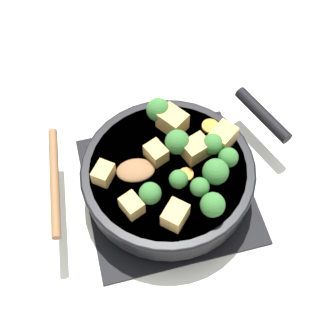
# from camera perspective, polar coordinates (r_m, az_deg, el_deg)

# --- Properties ---
(ground_plane) EXTENTS (2.40, 2.40, 0.00)m
(ground_plane) POSITION_cam_1_polar(r_m,az_deg,el_deg) (0.90, 0.00, -2.68)
(ground_plane) COLOR silver
(front_burner_grate) EXTENTS (0.31, 0.31, 0.03)m
(front_burner_grate) POSITION_cam_1_polar(r_m,az_deg,el_deg) (0.89, 0.00, -2.32)
(front_burner_grate) COLOR black
(front_burner_grate) RESTS_ON ground_plane
(skillet_pan) EXTENTS (0.40, 0.32, 0.06)m
(skillet_pan) POSITION_cam_1_polar(r_m,az_deg,el_deg) (0.85, 0.10, -0.78)
(skillet_pan) COLOR black
(skillet_pan) RESTS_ON front_burner_grate
(wooden_spoon) EXTENTS (0.20, 0.22, 0.02)m
(wooden_spoon) POSITION_cam_1_polar(r_m,az_deg,el_deg) (0.82, -9.30, -0.97)
(wooden_spoon) COLOR brown
(wooden_spoon) RESTS_ON skillet_pan
(tofu_cube_center_large) EXTENTS (0.06, 0.05, 0.04)m
(tofu_cube_center_large) POSITION_cam_1_polar(r_m,az_deg,el_deg) (0.83, 3.39, 2.35)
(tofu_cube_center_large) COLOR tan
(tofu_cube_center_large) RESTS_ON skillet_pan
(tofu_cube_near_handle) EXTENTS (0.04, 0.05, 0.03)m
(tofu_cube_near_handle) POSITION_cam_1_polar(r_m,az_deg,el_deg) (0.78, -4.44, -4.58)
(tofu_cube_near_handle) COLOR tan
(tofu_cube_near_handle) RESTS_ON skillet_pan
(tofu_cube_east_chunk) EXTENTS (0.06, 0.06, 0.04)m
(tofu_cube_east_chunk) POSITION_cam_1_polar(r_m,az_deg,el_deg) (0.86, 0.54, 5.77)
(tofu_cube_east_chunk) COLOR tan
(tofu_cube_east_chunk) RESTS_ON skillet_pan
(tofu_cube_west_chunk) EXTENTS (0.05, 0.05, 0.03)m
(tofu_cube_west_chunk) POSITION_cam_1_polar(r_m,az_deg,el_deg) (0.77, 0.88, -5.77)
(tofu_cube_west_chunk) COLOR tan
(tofu_cube_west_chunk) RESTS_ON skillet_pan
(tofu_cube_back_piece) EXTENTS (0.05, 0.05, 0.03)m
(tofu_cube_back_piece) POSITION_cam_1_polar(r_m,az_deg,el_deg) (0.82, -7.87, -0.66)
(tofu_cube_back_piece) COLOR tan
(tofu_cube_back_piece) RESTS_ON skillet_pan
(tofu_cube_front_piece) EXTENTS (0.04, 0.05, 0.03)m
(tofu_cube_front_piece) POSITION_cam_1_polar(r_m,az_deg,el_deg) (0.83, -1.47, 1.84)
(tofu_cube_front_piece) COLOR tan
(tofu_cube_front_piece) RESTS_ON skillet_pan
(tofu_cube_mid_small) EXTENTS (0.06, 0.06, 0.04)m
(tofu_cube_mid_small) POSITION_cam_1_polar(r_m,az_deg,el_deg) (0.85, 6.71, 3.79)
(tofu_cube_mid_small) COLOR tan
(tofu_cube_mid_small) RESTS_ON skillet_pan
(broccoli_floret_near_spoon) EXTENTS (0.04, 0.04, 0.05)m
(broccoli_floret_near_spoon) POSITION_cam_1_polar(r_m,az_deg,el_deg) (0.78, -2.19, -3.13)
(broccoli_floret_near_spoon) COLOR #709956
(broccoli_floret_near_spoon) RESTS_ON skillet_pan
(broccoli_floret_center_top) EXTENTS (0.04, 0.04, 0.05)m
(broccoli_floret_center_top) POSITION_cam_1_polar(r_m,az_deg,el_deg) (0.83, 1.14, 3.17)
(broccoli_floret_center_top) COLOR #709956
(broccoli_floret_center_top) RESTS_ON skillet_pan
(broccoli_floret_east_rim) EXTENTS (0.04, 0.04, 0.04)m
(broccoli_floret_east_rim) POSITION_cam_1_polar(r_m,az_deg,el_deg) (0.82, 7.37, 1.25)
(broccoli_floret_east_rim) COLOR #709956
(broccoli_floret_east_rim) RESTS_ON skillet_pan
(broccoli_floret_west_rim) EXTENTS (0.04, 0.04, 0.05)m
(broccoli_floret_west_rim) POSITION_cam_1_polar(r_m,az_deg,el_deg) (0.77, 5.47, -4.50)
(broccoli_floret_west_rim) COLOR #709956
(broccoli_floret_west_rim) RESTS_ON skillet_pan
(broccoli_floret_north_edge) EXTENTS (0.03, 0.03, 0.04)m
(broccoli_floret_north_edge) POSITION_cam_1_polar(r_m,az_deg,el_deg) (0.79, 3.88, -2.36)
(broccoli_floret_north_edge) COLOR #709956
(broccoli_floret_north_edge) RESTS_ON skillet_pan
(broccoli_floret_south_cluster) EXTENTS (0.04, 0.04, 0.05)m
(broccoli_floret_south_cluster) POSITION_cam_1_polar(r_m,az_deg,el_deg) (0.83, 5.46, 2.89)
(broccoli_floret_south_cluster) COLOR #709956
(broccoli_floret_south_cluster) RESTS_ON skillet_pan
(broccoli_floret_mid_floret) EXTENTS (0.03, 0.03, 0.04)m
(broccoli_floret_mid_floret) POSITION_cam_1_polar(r_m,az_deg,el_deg) (0.79, 1.30, -1.41)
(broccoli_floret_mid_floret) COLOR #709956
(broccoli_floret_mid_floret) RESTS_ON skillet_pan
(broccoli_floret_small_inner) EXTENTS (0.05, 0.05, 0.05)m
(broccoli_floret_small_inner) POSITION_cam_1_polar(r_m,az_deg,el_deg) (0.80, 5.82, -0.47)
(broccoli_floret_small_inner) COLOR #709956
(broccoli_floret_small_inner) RESTS_ON skillet_pan
(broccoli_floret_tall_stem) EXTENTS (0.04, 0.04, 0.05)m
(broccoli_floret_tall_stem) POSITION_cam_1_polar(r_m,az_deg,el_deg) (0.87, -1.20, 7.11)
(broccoli_floret_tall_stem) COLOR #709956
(broccoli_floret_tall_stem) RESTS_ON skillet_pan
(carrot_slice_orange_thin) EXTENTS (0.03, 0.03, 0.01)m
(carrot_slice_orange_thin) POSITION_cam_1_polar(r_m,az_deg,el_deg) (0.82, 2.21, -0.79)
(carrot_slice_orange_thin) COLOR orange
(carrot_slice_orange_thin) RESTS_ON skillet_pan
(carrot_slice_near_center) EXTENTS (0.03, 0.03, 0.01)m
(carrot_slice_near_center) POSITION_cam_1_polar(r_m,az_deg,el_deg) (0.88, 5.18, 5.10)
(carrot_slice_near_center) COLOR orange
(carrot_slice_near_center) RESTS_ON skillet_pan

